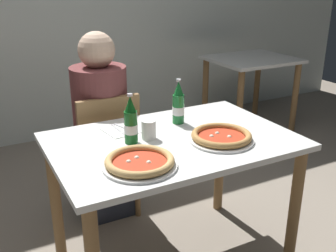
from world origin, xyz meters
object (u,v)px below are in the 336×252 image
Objects in this scene: diner_seated at (102,132)px; pizza_margherita_near at (221,137)px; beer_bottle_left at (131,122)px; beer_bottle_center at (178,105)px; chair_behind_table at (105,149)px; pizza_marinara_far at (140,162)px; dining_table_main at (173,159)px; napkin_with_cutlery at (122,130)px; paper_cup at (149,130)px; dining_table_background at (251,74)px.

pizza_margherita_near is at bearing -66.02° from diner_seated.
beer_bottle_center is (0.34, 0.14, 0.00)m from beer_bottle_left.
pizza_marinara_far is at bearing 82.07° from chair_behind_table.
dining_table_main is 0.99× the size of diner_seated.
chair_behind_table is at bearing 124.20° from beer_bottle_center.
pizza_margherita_near is (0.35, -0.79, 0.19)m from diner_seated.
diner_seated is at bearing 121.27° from beer_bottle_center.
beer_bottle_center reaches higher than pizza_margherita_near.
pizza_marinara_far is 0.44m from napkin_with_cutlery.
dining_table_main is at bearing -28.53° from paper_cup.
diner_seated is 3.75× the size of pizza_margherita_near.
pizza_marinara_far is 0.31m from paper_cup.
napkin_with_cutlery is at bearing 136.65° from pizza_margherita_near.
diner_seated is (0.00, 0.05, 0.10)m from chair_behind_table.
chair_behind_table reaches higher than paper_cup.
diner_seated reaches higher than paper_cup.
dining_table_main is 0.28m from pizza_margherita_near.
chair_behind_table is 0.11m from diner_seated.
diner_seated is at bearing -156.57° from dining_table_background.
diner_seated is 1.51× the size of dining_table_background.
dining_table_main is 0.37m from pizza_marinara_far.
beer_bottle_center is (0.29, -0.48, 0.27)m from diner_seated.
dining_table_main is at bearing -13.80° from beer_bottle_left.
beer_bottle_center is at bearing 44.07° from pizza_marinara_far.
dining_table_main is at bearing -51.12° from napkin_with_cutlery.
chair_behind_table is 3.44× the size of beer_bottle_left.
beer_bottle_center reaches higher than chair_behind_table.
diner_seated is 4.89× the size of beer_bottle_center.
napkin_with_cutlery is (-0.03, -0.44, 0.17)m from diner_seated.
paper_cup is at bearing -85.24° from diner_seated.
napkin_with_cutlery is at bearing 172.84° from beer_bottle_center.
beer_bottle_left is (-0.20, 0.05, 0.22)m from dining_table_main.
chair_behind_table is 2.62× the size of pizza_marinara_far.
dining_table_main is 0.68m from diner_seated.
dining_table_background is 3.92× the size of napkin_with_cutlery.
beer_bottle_left is at bearing -96.72° from napkin_with_cutlery.
beer_bottle_left is at bearing 166.20° from dining_table_main.
pizza_marinara_far reaches higher than napkin_with_cutlery.
diner_seated is (-0.15, 0.66, -0.05)m from dining_table_main.
beer_bottle_center is 2.60× the size of paper_cup.
pizza_margherita_near is 1.31× the size of beer_bottle_center.
pizza_marinara_far is (-0.27, -0.21, 0.13)m from dining_table_main.
diner_seated is 4.89× the size of beer_bottle_left.
paper_cup is (-0.24, -0.13, -0.06)m from beer_bottle_center.
beer_bottle_center is at bearing 28.19° from paper_cup.
beer_bottle_center is 0.28m from paper_cup.
diner_seated is 0.90m from pizza_marinara_far.
beer_bottle_center is at bearing 124.37° from chair_behind_table.
beer_bottle_left is at bearing 74.82° from pizza_marinara_far.
beer_bottle_left and beer_bottle_center have the same top height.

